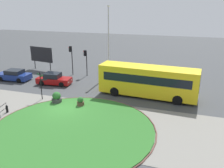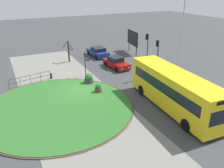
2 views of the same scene
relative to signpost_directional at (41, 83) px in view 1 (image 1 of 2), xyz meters
The scene contains 15 objects.
ground 4.17m from the signpost_directional, 24.49° to the right, with size 120.00×120.00×0.00m, color #3D3F42.
sidewalk_paving 5.06m from the signpost_directional, 43.49° to the right, with size 32.00×8.60×0.02m, color gray.
grass_island 7.86m from the signpost_directional, 39.00° to the right, with size 13.16×13.16×0.10m, color #2D6B28.
grass_kerb_ring 7.85m from the signpost_directional, 39.00° to the right, with size 13.47×13.47×0.11m, color brown.
signpost_directional is the anchor object (origin of this frame).
bollard_foreground 4.27m from the signpost_directional, 108.26° to the right, with size 0.22×0.22×0.72m.
bus_yellow 11.24m from the signpost_directional, 21.97° to the left, with size 10.62×3.17×3.32m.
car_near_lane 8.77m from the signpost_directional, 147.60° to the left, with size 4.48×2.12×1.42m.
car_far_lane 5.08m from the signpost_directional, 106.74° to the left, with size 4.36×2.11×1.46m.
traffic_light_near 9.62m from the signpost_directional, 84.97° to the left, with size 0.49×0.28×3.59m.
traffic_light_far 9.53m from the signpost_directional, 97.80° to the left, with size 0.48×0.32×4.07m.
lamppost_tall 11.59m from the signpost_directional, 69.46° to the left, with size 0.32×0.32×9.45m.
billboard_left 12.55m from the signpost_directional, 123.08° to the left, with size 4.11×0.73×3.49m.
planter_near_signpost 4.81m from the signpost_directional, ahead, with size 0.71×0.71×0.95m.
planter_kerbside 2.35m from the signpost_directional, 11.60° to the right, with size 1.00×1.00×1.18m.
Camera 1 is at (10.76, -18.55, 9.58)m, focal length 38.29 mm.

